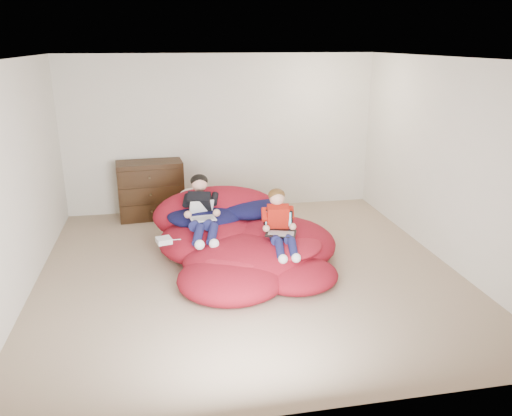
{
  "coord_description": "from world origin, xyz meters",
  "views": [
    {
      "loc": [
        -0.93,
        -5.47,
        2.68
      ],
      "look_at": [
        0.15,
        0.31,
        0.7
      ],
      "focal_mm": 35.0,
      "sensor_mm": 36.0,
      "label": 1
    }
  ],
  "objects_px": {
    "older_boy": "(202,207)",
    "laptop_white": "(202,213)",
    "beanbag_pile": "(243,242)",
    "dresser": "(151,190)",
    "laptop_black": "(280,227)",
    "younger_boy": "(280,222)"
  },
  "relations": [
    {
      "from": "older_boy",
      "to": "younger_boy",
      "type": "xyz_separation_m",
      "value": [
        0.88,
        -0.57,
        -0.05
      ]
    },
    {
      "from": "younger_boy",
      "to": "laptop_white",
      "type": "height_order",
      "value": "younger_boy"
    },
    {
      "from": "dresser",
      "to": "younger_boy",
      "type": "distance_m",
      "value": 2.74
    },
    {
      "from": "older_boy",
      "to": "younger_boy",
      "type": "relative_size",
      "value": 1.28
    },
    {
      "from": "laptop_white",
      "to": "dresser",
      "type": "bearing_deg",
      "value": 110.74
    },
    {
      "from": "older_boy",
      "to": "laptop_white",
      "type": "distance_m",
      "value": 0.09
    },
    {
      "from": "dresser",
      "to": "older_boy",
      "type": "bearing_deg",
      "value": -68.43
    },
    {
      "from": "dresser",
      "to": "laptop_white",
      "type": "relative_size",
      "value": 2.89
    },
    {
      "from": "older_boy",
      "to": "laptop_black",
      "type": "relative_size",
      "value": 2.49
    },
    {
      "from": "dresser",
      "to": "laptop_white",
      "type": "bearing_deg",
      "value": -69.26
    },
    {
      "from": "older_boy",
      "to": "laptop_white",
      "type": "relative_size",
      "value": 2.99
    },
    {
      "from": "younger_boy",
      "to": "laptop_white",
      "type": "relative_size",
      "value": 2.34
    },
    {
      "from": "older_boy",
      "to": "younger_boy",
      "type": "height_order",
      "value": "older_boy"
    },
    {
      "from": "laptop_white",
      "to": "laptop_black",
      "type": "height_order",
      "value": "laptop_white"
    },
    {
      "from": "beanbag_pile",
      "to": "younger_boy",
      "type": "bearing_deg",
      "value": -40.46
    },
    {
      "from": "laptop_black",
      "to": "laptop_white",
      "type": "bearing_deg",
      "value": 150.75
    },
    {
      "from": "dresser",
      "to": "beanbag_pile",
      "type": "height_order",
      "value": "dresser"
    },
    {
      "from": "laptop_black",
      "to": "beanbag_pile",
      "type": "bearing_deg",
      "value": 139.75
    },
    {
      "from": "dresser",
      "to": "laptop_white",
      "type": "distance_m",
      "value": 1.89
    },
    {
      "from": "older_boy",
      "to": "beanbag_pile",
      "type": "bearing_deg",
      "value": -25.63
    },
    {
      "from": "laptop_black",
      "to": "younger_boy",
      "type": "bearing_deg",
      "value": -90.0
    },
    {
      "from": "beanbag_pile",
      "to": "laptop_white",
      "type": "bearing_deg",
      "value": 161.92
    }
  ]
}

